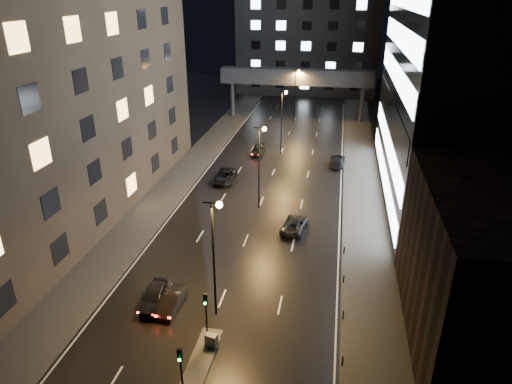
{
  "coord_description": "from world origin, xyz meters",
  "views": [
    {
      "loc": [
        8.63,
        -20.9,
        24.26
      ],
      "look_at": [
        0.42,
        23.76,
        4.0
      ],
      "focal_mm": 32.0,
      "sensor_mm": 36.0,
      "label": 1
    }
  ],
  "objects_px": {
    "car_away_a": "(155,297)",
    "car_away_d": "(258,151)",
    "car_away_b": "(172,301)",
    "car_away_c": "(225,176)",
    "car_toward_a": "(295,224)",
    "car_toward_b": "(337,160)",
    "utility_cabinet": "(211,340)"
  },
  "relations": [
    {
      "from": "car_away_d",
      "to": "car_toward_a",
      "type": "distance_m",
      "value": 25.3
    },
    {
      "from": "car_away_a",
      "to": "car_toward_b",
      "type": "height_order",
      "value": "car_away_a"
    },
    {
      "from": "car_toward_b",
      "to": "utility_cabinet",
      "type": "bearing_deg",
      "value": 81.07
    },
    {
      "from": "car_away_a",
      "to": "car_toward_a",
      "type": "height_order",
      "value": "car_away_a"
    },
    {
      "from": "car_away_a",
      "to": "car_away_b",
      "type": "relative_size",
      "value": 1.12
    },
    {
      "from": "car_away_b",
      "to": "car_away_a",
      "type": "bearing_deg",
      "value": 177.44
    },
    {
      "from": "car_away_d",
      "to": "car_toward_a",
      "type": "xyz_separation_m",
      "value": [
        8.41,
        -23.86,
        0.03
      ]
    },
    {
      "from": "car_away_d",
      "to": "car_away_a",
      "type": "bearing_deg",
      "value": -94.62
    },
    {
      "from": "car_away_b",
      "to": "car_toward_b",
      "type": "relative_size",
      "value": 0.79
    },
    {
      "from": "car_toward_a",
      "to": "car_away_d",
      "type": "bearing_deg",
      "value": -63.07
    },
    {
      "from": "car_toward_b",
      "to": "car_away_b",
      "type": "bearing_deg",
      "value": 73.39
    },
    {
      "from": "car_away_d",
      "to": "car_toward_a",
      "type": "height_order",
      "value": "car_toward_a"
    },
    {
      "from": "car_away_d",
      "to": "utility_cabinet",
      "type": "height_order",
      "value": "car_away_d"
    },
    {
      "from": "utility_cabinet",
      "to": "car_toward_a",
      "type": "bearing_deg",
      "value": 89.61
    },
    {
      "from": "car_away_d",
      "to": "car_toward_a",
      "type": "bearing_deg",
      "value": -72.68
    },
    {
      "from": "car_away_a",
      "to": "utility_cabinet",
      "type": "relative_size",
      "value": 4.3
    },
    {
      "from": "car_away_a",
      "to": "car_away_d",
      "type": "distance_m",
      "value": 38.97
    },
    {
      "from": "car_away_b",
      "to": "car_away_c",
      "type": "height_order",
      "value": "car_away_c"
    },
    {
      "from": "car_toward_a",
      "to": "car_toward_b",
      "type": "distance_m",
      "value": 21.72
    },
    {
      "from": "car_away_b",
      "to": "car_toward_a",
      "type": "height_order",
      "value": "car_toward_a"
    },
    {
      "from": "car_away_d",
      "to": "car_away_b",
      "type": "bearing_deg",
      "value": -92.39
    },
    {
      "from": "car_away_a",
      "to": "car_toward_a",
      "type": "bearing_deg",
      "value": 48.6
    },
    {
      "from": "car_away_b",
      "to": "car_away_d",
      "type": "bearing_deg",
      "value": 92.5
    },
    {
      "from": "car_away_a",
      "to": "car_toward_b",
      "type": "bearing_deg",
      "value": 61.05
    },
    {
      "from": "car_away_d",
      "to": "car_toward_b",
      "type": "xyz_separation_m",
      "value": [
        12.58,
        -2.55,
        0.09
      ]
    },
    {
      "from": "car_away_b",
      "to": "utility_cabinet",
      "type": "relative_size",
      "value": 3.84
    },
    {
      "from": "car_toward_a",
      "to": "car_toward_b",
      "type": "xyz_separation_m",
      "value": [
        4.17,
        21.32,
        0.06
      ]
    },
    {
      "from": "car_away_a",
      "to": "car_away_d",
      "type": "bearing_deg",
      "value": 79.98
    },
    {
      "from": "car_away_a",
      "to": "car_away_c",
      "type": "relative_size",
      "value": 0.85
    },
    {
      "from": "car_away_b",
      "to": "car_toward_a",
      "type": "bearing_deg",
      "value": 63.28
    },
    {
      "from": "car_away_c",
      "to": "car_toward_b",
      "type": "relative_size",
      "value": 1.05
    },
    {
      "from": "car_away_a",
      "to": "utility_cabinet",
      "type": "distance_m",
      "value": 7.23
    }
  ]
}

